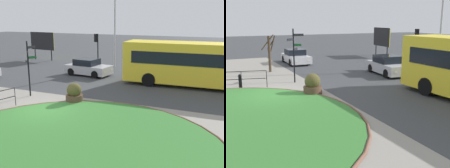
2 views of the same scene
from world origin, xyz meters
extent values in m
plane|color=#3D3F42|center=(0.00, 0.00, 0.00)|extent=(120.00, 120.00, 0.00)
cube|color=gray|center=(0.00, -1.51, 0.01)|extent=(32.00, 8.97, 0.02)
cylinder|color=#387A33|center=(3.67, -3.51, 0.05)|extent=(12.32, 12.32, 0.10)
torus|color=brown|center=(3.67, -3.51, 0.06)|extent=(12.63, 12.63, 0.11)
cylinder|color=black|center=(-2.62, 2.02, 1.71)|extent=(0.09, 0.09, 3.42)
sphere|color=black|center=(-2.62, 2.02, 3.47)|extent=(0.10, 0.10, 0.10)
cube|color=black|center=(-2.57, 2.38, 3.11)|extent=(0.13, 0.62, 0.15)
cube|color=black|center=(-2.37, 1.74, 2.84)|extent=(0.47, 0.53, 0.15)
cube|color=#195128|center=(-2.44, 2.25, 2.49)|extent=(0.33, 0.41, 0.15)
cube|color=black|center=(-2.91, 2.24, 2.17)|extent=(0.52, 0.41, 0.15)
cylinder|color=black|center=(-2.07, 0.09, 0.53)|extent=(0.04, 0.04, 1.06)
cube|color=yellow|center=(7.17, 8.83, 1.72)|extent=(11.21, 2.95, 2.90)
cube|color=black|center=(7.13, 10.14, 2.13)|extent=(9.80, 0.33, 0.88)
cube|color=black|center=(7.21, 7.52, 2.13)|extent=(9.80, 0.33, 0.88)
cylinder|color=black|center=(3.57, 9.92, 0.50)|extent=(1.01, 0.33, 1.00)
cylinder|color=black|center=(3.64, 7.52, 0.50)|extent=(1.01, 0.33, 1.00)
cube|color=#B7B7BC|center=(-2.30, 9.32, 0.53)|extent=(4.10, 2.25, 0.70)
cube|color=black|center=(-2.45, 9.33, 1.15)|extent=(2.03, 1.82, 0.54)
cube|color=#EAEACC|center=(-0.28, 9.68, 0.56)|extent=(0.04, 0.20, 0.12)
cube|color=#EAEACC|center=(-0.39, 8.56, 0.56)|extent=(0.04, 0.20, 0.12)
cylinder|color=black|center=(-1.00, 10.05, 0.32)|extent=(0.66, 0.28, 0.64)
cylinder|color=black|center=(-1.17, 8.35, 0.32)|extent=(0.66, 0.28, 0.64)
cylinder|color=black|center=(-3.43, 10.29, 0.32)|extent=(0.66, 0.28, 0.64)
cylinder|color=black|center=(-3.60, 8.59, 0.32)|extent=(0.66, 0.28, 0.64)
cylinder|color=black|center=(-3.08, 12.76, 1.66)|extent=(0.11, 0.11, 3.33)
cube|color=black|center=(-3.29, 12.78, 2.94)|extent=(0.28, 0.28, 0.78)
sphere|color=red|center=(-3.44, 12.79, 3.18)|extent=(0.16, 0.16, 0.16)
sphere|color=black|center=(-3.44, 12.79, 2.94)|extent=(0.16, 0.16, 0.16)
sphere|color=black|center=(-3.44, 12.79, 2.69)|extent=(0.16, 0.16, 0.16)
cylinder|color=#B7B7BC|center=(-1.71, 13.77, 4.66)|extent=(0.16, 0.16, 9.32)
cylinder|color=black|center=(-12.50, 14.95, 1.10)|extent=(0.12, 0.12, 2.20)
cylinder|color=black|center=(-10.03, 14.75, 1.10)|extent=(0.12, 0.12, 2.20)
cube|color=yellow|center=(-11.27, 14.85, 2.20)|extent=(3.30, 0.39, 1.92)
cube|color=black|center=(-11.27, 14.78, 2.20)|extent=(3.40, 0.30, 2.02)
cylinder|color=brown|center=(0.66, 2.03, 0.23)|extent=(1.03, 1.03, 0.46)
sphere|color=#4C4723|center=(0.66, 2.03, 0.74)|extent=(0.87, 0.87, 0.87)
camera|label=1|loc=(9.09, -11.67, 5.02)|focal=44.65mm
camera|label=2|loc=(14.80, -3.28, 4.06)|focal=44.68mm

